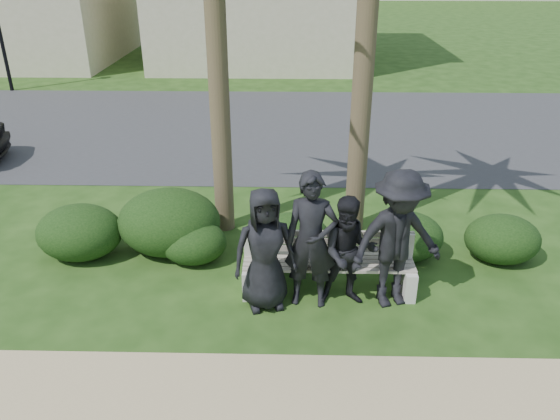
{
  "coord_description": "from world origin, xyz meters",
  "views": [
    {
      "loc": [
        0.46,
        -6.08,
        4.38
      ],
      "look_at": [
        0.29,
        1.0,
        0.95
      ],
      "focal_mm": 35.0,
      "sensor_mm": 36.0,
      "label": 1
    }
  ],
  "objects_px": {
    "man_a": "(265,250)",
    "man_c": "(349,252)",
    "man_d": "(397,240)",
    "man_b": "(311,241)",
    "park_bench": "(328,268)"
  },
  "relations": [
    {
      "from": "man_c",
      "to": "man_d",
      "type": "relative_size",
      "value": 0.81
    },
    {
      "from": "man_a",
      "to": "man_d",
      "type": "bearing_deg",
      "value": -10.93
    },
    {
      "from": "man_a",
      "to": "man_c",
      "type": "bearing_deg",
      "value": -9.57
    },
    {
      "from": "park_bench",
      "to": "man_d",
      "type": "distance_m",
      "value": 1.07
    },
    {
      "from": "man_a",
      "to": "man_c",
      "type": "height_order",
      "value": "man_a"
    },
    {
      "from": "man_c",
      "to": "man_d",
      "type": "height_order",
      "value": "man_d"
    },
    {
      "from": "man_a",
      "to": "man_d",
      "type": "height_order",
      "value": "man_d"
    },
    {
      "from": "man_b",
      "to": "man_c",
      "type": "distance_m",
      "value": 0.53
    },
    {
      "from": "man_a",
      "to": "man_d",
      "type": "relative_size",
      "value": 0.88
    },
    {
      "from": "park_bench",
      "to": "man_a",
      "type": "xyz_separation_m",
      "value": [
        -0.86,
        -0.34,
        0.48
      ]
    },
    {
      "from": "man_b",
      "to": "man_c",
      "type": "height_order",
      "value": "man_b"
    },
    {
      "from": "man_b",
      "to": "man_d",
      "type": "bearing_deg",
      "value": 5.47
    },
    {
      "from": "man_a",
      "to": "man_b",
      "type": "bearing_deg",
      "value": -6.7
    },
    {
      "from": "man_a",
      "to": "park_bench",
      "type": "bearing_deg",
      "value": 8.13
    },
    {
      "from": "man_d",
      "to": "man_a",
      "type": "bearing_deg",
      "value": 166.23
    }
  ]
}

